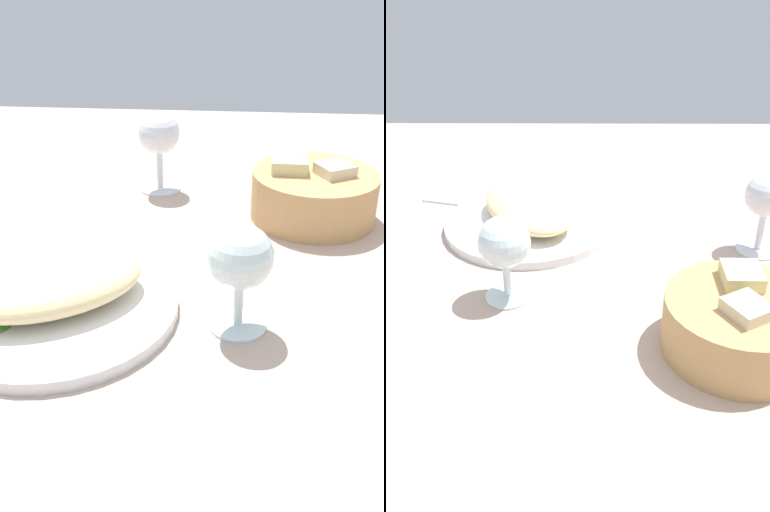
{
  "view_description": "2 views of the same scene",
  "coord_description": "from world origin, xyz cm",
  "views": [
    {
      "loc": [
        6.13,
        -66.24,
        38.28
      ],
      "look_at": [
        1.28,
        -4.35,
        3.9
      ],
      "focal_mm": 43.15,
      "sensor_mm": 36.0,
      "label": 1
    },
    {
      "loc": [
        68.13,
        -2.59,
        42.73
      ],
      "look_at": [
        3.93,
        -3.03,
        4.76
      ],
      "focal_mm": 39.04,
      "sensor_mm": 36.0,
      "label": 2
    }
  ],
  "objects": [
    {
      "name": "plate",
      "position": [
        -13.42,
        -11.2,
        0.7
      ],
      "size": [
        27.41,
        27.41,
        1.4
      ],
      "primitive_type": "cylinder",
      "color": "white",
      "rests_on": "ground_plane"
    },
    {
      "name": "wine_glass_far",
      "position": [
        -6.05,
        24.41,
        8.35
      ],
      "size": [
        6.54,
        6.54,
        12.45
      ],
      "color": "silver",
      "rests_on": "ground_plane"
    },
    {
      "name": "wine_glass_near",
      "position": [
        6.77,
        -12.36,
        7.86
      ],
      "size": [
        6.81,
        6.81,
        11.88
      ],
      "color": "silver",
      "rests_on": "ground_plane"
    },
    {
      "name": "ground_plane",
      "position": [
        0.0,
        0.0,
        -1.0
      ],
      "size": [
        140.0,
        140.0,
        2.0
      ],
      "primitive_type": "cube",
      "color": "tan"
    },
    {
      "name": "omelette",
      "position": [
        -13.42,
        -11.2,
        3.62
      ],
      "size": [
        23.68,
        20.72,
        4.45
      ],
      "primitive_type": "ellipsoid",
      "rotation": [
        0.0,
        0.0,
        0.52
      ],
      "color": "beige",
      "rests_on": "plate"
    },
    {
      "name": "bread_basket",
      "position": [
        17.04,
        15.63,
        3.64
      ],
      "size": [
        17.69,
        17.69,
        8.67
      ],
      "color": "tan",
      "rests_on": "ground_plane"
    }
  ]
}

